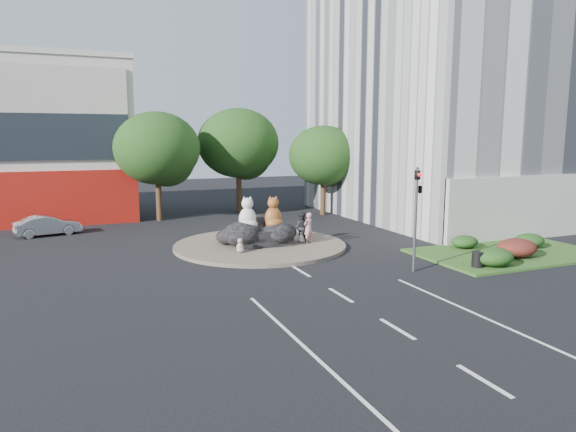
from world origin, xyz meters
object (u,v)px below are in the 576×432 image
object	(u,v)px
cat_white	(247,213)
pedestrian_pink	(308,228)
parked_car	(48,225)
kitten_calico	(240,245)
pedestrian_dark	(302,227)
kitten_white	(301,236)
cat_tabby	(273,212)
litter_bin	(478,259)

from	to	relation	value
cat_white	pedestrian_pink	bearing A→B (deg)	-16.73
pedestrian_pink	parked_car	size ratio (longest dim) A/B	0.45
kitten_calico	pedestrian_dark	world-z (taller)	pedestrian_dark
cat_white	kitten_white	size ratio (longest dim) A/B	2.64
cat_tabby	pedestrian_pink	size ratio (longest dim) A/B	1.07
cat_tabby	kitten_white	distance (m)	2.27
cat_white	pedestrian_pink	world-z (taller)	cat_white
cat_white	kitten_calico	size ratio (longest dim) A/B	2.47
cat_white	pedestrian_dark	distance (m)	3.44
pedestrian_pink	cat_white	bearing A→B (deg)	-35.35
parked_car	cat_tabby	bearing A→B (deg)	-138.78
litter_bin	parked_car	bearing A→B (deg)	138.54
cat_white	kitten_white	world-z (taller)	cat_white
kitten_calico	litter_bin	xyz separation A→B (m)	(9.86, -7.10, -0.10)
parked_car	litter_bin	world-z (taller)	parked_car
litter_bin	cat_tabby	bearing A→B (deg)	130.96
pedestrian_pink	parked_car	bearing A→B (deg)	-57.43
pedestrian_dark	parked_car	xyz separation A→B (m)	(-14.13, 9.05, -0.42)
kitten_white	litter_bin	size ratio (longest dim) A/B	0.99
cat_white	cat_tabby	bearing A→B (deg)	-8.80
cat_tabby	pedestrian_pink	bearing A→B (deg)	-22.32
cat_tabby	litter_bin	distance (m)	11.40
parked_car	pedestrian_pink	bearing A→B (deg)	-136.63
cat_white	kitten_white	distance (m)	3.57
cat_tabby	pedestrian_dark	size ratio (longest dim) A/B	1.10
cat_tabby	kitten_calico	bearing A→B (deg)	-154.61
cat_white	parked_car	distance (m)	14.06
kitten_white	parked_car	xyz separation A→B (m)	(-14.06, 9.18, 0.09)
kitten_calico	cat_white	bearing A→B (deg)	85.70
kitten_calico	litter_bin	bearing A→B (deg)	-8.73
cat_white	kitten_white	bearing A→B (deg)	-11.03
pedestrian_dark	kitten_white	bearing A→B (deg)	97.71
kitten_calico	parked_car	xyz separation A→B (m)	(-9.91, 10.37, 0.07)
kitten_white	parked_car	bearing A→B (deg)	120.32
kitten_calico	kitten_white	size ratio (longest dim) A/B	1.07
pedestrian_pink	parked_car	world-z (taller)	pedestrian_pink
cat_tabby	litter_bin	xyz separation A→B (m)	(7.40, -8.52, -1.57)
cat_tabby	pedestrian_dark	world-z (taller)	cat_tabby
pedestrian_dark	cat_tabby	bearing A→B (deg)	31.15
cat_tabby	pedestrian_pink	distance (m)	2.27
cat_tabby	pedestrian_dark	xyz separation A→B (m)	(1.76, -0.11, -0.99)
cat_tabby	parked_car	world-z (taller)	cat_tabby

